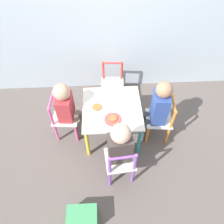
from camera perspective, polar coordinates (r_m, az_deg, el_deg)
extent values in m
plane|color=#5B514C|center=(2.49, 0.00, -5.41)|extent=(6.00, 6.00, 0.00)
cube|color=silver|center=(2.15, 0.00, 0.94)|extent=(0.58, 0.58, 0.02)
cylinder|color=yellow|center=(2.19, -6.42, -8.21)|extent=(0.04, 0.04, 0.42)
cylinder|color=teal|center=(2.20, 7.08, -7.59)|extent=(0.04, 0.04, 0.42)
cylinder|color=green|center=(2.49, -6.21, 1.96)|extent=(0.04, 0.04, 0.42)
cylinder|color=#387AD1|center=(2.50, 5.55, 2.43)|extent=(0.04, 0.04, 0.42)
cube|color=silver|center=(2.32, -11.98, -1.12)|extent=(0.28, 0.28, 0.02)
cylinder|color=#E5599E|center=(2.35, -9.28, -5.41)|extent=(0.03, 0.03, 0.28)
cylinder|color=#E5599E|center=(2.48, -8.66, -1.33)|extent=(0.03, 0.03, 0.28)
cylinder|color=#E5599E|center=(2.40, -14.28, -5.21)|extent=(0.03, 0.03, 0.28)
cylinder|color=#E5599E|center=(2.52, -13.42, -1.21)|extent=(0.03, 0.03, 0.28)
cylinder|color=#E5599E|center=(2.19, -15.62, -1.31)|extent=(0.03, 0.03, 0.25)
cylinder|color=#E5599E|center=(2.32, -14.61, 2.84)|extent=(0.03, 0.03, 0.25)
cylinder|color=#E5599E|center=(2.17, -15.72, 2.77)|extent=(0.04, 0.21, 0.02)
cube|color=silver|center=(2.01, 2.05, -12.23)|extent=(0.28, 0.28, 0.02)
cylinder|color=#8E51BC|center=(2.20, 4.25, -11.12)|extent=(0.03, 0.03, 0.28)
cylinder|color=#8E51BC|center=(2.18, -1.35, -11.87)|extent=(0.03, 0.03, 0.28)
cylinder|color=#8E51BC|center=(2.11, 5.40, -16.15)|extent=(0.03, 0.03, 0.28)
cylinder|color=#8E51BC|center=(2.09, -0.55, -17.00)|extent=(0.03, 0.03, 0.28)
cylinder|color=#8E51BC|center=(1.87, 6.01, -12.96)|extent=(0.03, 0.03, 0.25)
cylinder|color=#8E51BC|center=(1.85, -0.61, -13.90)|extent=(0.03, 0.03, 0.25)
cylinder|color=#8E51BC|center=(1.75, 2.87, -11.82)|extent=(0.21, 0.04, 0.02)
cube|color=silver|center=(2.30, 12.07, -1.70)|extent=(0.28, 0.28, 0.02)
cylinder|color=orange|center=(2.46, 8.86, -1.75)|extent=(0.03, 0.03, 0.28)
cylinder|color=orange|center=(2.34, 9.17, -5.89)|extent=(0.03, 0.03, 0.28)
cylinder|color=orange|center=(2.50, 13.68, -1.87)|extent=(0.03, 0.03, 0.28)
cylinder|color=orange|center=(2.38, 14.26, -5.94)|extent=(0.03, 0.03, 0.28)
cylinder|color=orange|center=(2.30, 14.90, 2.16)|extent=(0.03, 0.03, 0.25)
cylinder|color=orange|center=(2.17, 15.62, -2.07)|extent=(0.03, 0.03, 0.25)
cylinder|color=orange|center=(2.15, 15.88, 2.05)|extent=(0.04, 0.21, 0.02)
cube|color=silver|center=(2.58, 0.09, 7.11)|extent=(0.28, 0.28, 0.02)
cylinder|color=#DB3D38|center=(2.62, -2.26, 3.18)|extent=(0.03, 0.03, 0.28)
cylinder|color=#DB3D38|center=(2.62, 2.39, 3.15)|extent=(0.03, 0.03, 0.28)
cylinder|color=#DB3D38|center=(2.76, -2.11, 6.44)|extent=(0.03, 0.03, 0.28)
cylinder|color=#DB3D38|center=(2.76, 2.31, 6.42)|extent=(0.03, 0.03, 0.28)
cylinder|color=#DB3D38|center=(2.58, -2.28, 10.66)|extent=(0.03, 0.03, 0.25)
cylinder|color=#DB3D38|center=(2.58, 2.50, 10.64)|extent=(0.03, 0.03, 0.25)
cylinder|color=#DB3D38|center=(2.51, 0.11, 12.67)|extent=(0.21, 0.04, 0.02)
cylinder|color=#7A6B5B|center=(2.38, -8.80, -4.20)|extent=(0.07, 0.07, 0.29)
cylinder|color=#7A6B5B|center=(2.43, -8.51, -2.27)|extent=(0.07, 0.07, 0.29)
cube|color=#B23338|center=(2.20, -12.11, 1.27)|extent=(0.16, 0.21, 0.29)
sphere|color=tan|center=(2.05, -13.07, 5.10)|extent=(0.16, 0.16, 0.16)
cylinder|color=#38383D|center=(2.19, 2.73, -10.92)|extent=(0.07, 0.07, 0.29)
cylinder|color=#38383D|center=(2.18, 0.09, -11.27)|extent=(0.07, 0.07, 0.29)
cube|color=#423833|center=(1.87, 2.09, -9.42)|extent=(0.21, 0.16, 0.31)
sphere|color=#DBB293|center=(1.68, 2.31, -5.60)|extent=(0.16, 0.16, 0.16)
cylinder|color=#38383D|center=(2.42, 8.63, -2.69)|extent=(0.07, 0.07, 0.29)
cylinder|color=#38383D|center=(2.36, 8.77, -4.65)|extent=(0.07, 0.07, 0.29)
cube|color=#2D478E|center=(2.16, 12.34, 1.24)|extent=(0.16, 0.21, 0.35)
sphere|color=#A37556|center=(1.99, 13.49, 5.71)|extent=(0.15, 0.15, 0.15)
cylinder|color=white|center=(2.14, -3.93, 1.03)|extent=(0.20, 0.20, 0.01)
cylinder|color=#CC6633|center=(2.13, -3.95, 1.28)|extent=(0.09, 0.09, 0.02)
cylinder|color=#E54C47|center=(2.05, 0.22, -1.94)|extent=(0.16, 0.16, 0.01)
cylinder|color=#CC6633|center=(2.03, 0.22, -1.71)|extent=(0.07, 0.07, 0.02)
cube|color=#3D8E56|center=(2.06, -7.69, -25.58)|extent=(0.25, 0.17, 0.17)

